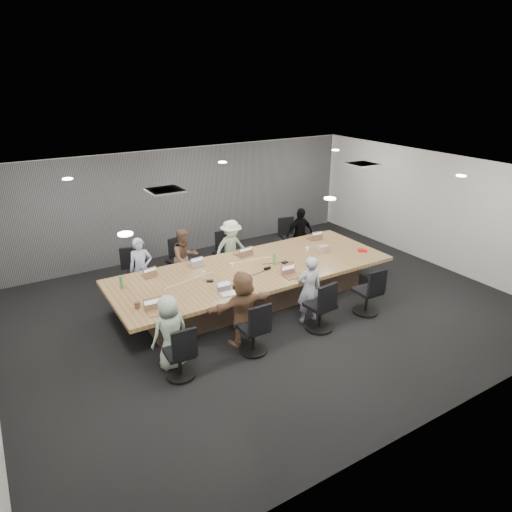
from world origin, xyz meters
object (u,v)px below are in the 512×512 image
conference_table (254,283)px  person_1 (185,259)px  chair_0 (137,275)px  chair_2 (225,256)px  laptop_2 (243,254)px  laptop_3 (313,238)px  laptop_0 (149,275)px  person_6 (309,290)px  bottle_green_right (274,259)px  mug_brown (137,305)px  chair_7 (367,295)px  stapler (267,268)px  chair_1 (180,265)px  laptop_1 (195,265)px  person_5 (243,308)px  person_4 (170,332)px  bottle_clear (204,276)px  chair_4 (179,357)px  person_3 (300,234)px  chair_6 (320,309)px  person_2 (231,249)px  bottle_green_left (122,282)px  snack_packet (362,250)px  laptop_6 (293,277)px  laptop_5 (228,294)px  canvas_bag (323,248)px  person_0 (141,269)px  laptop_4 (158,313)px  chair_3 (291,241)px  chair_5 (253,332)px

conference_table → person_1: (-0.98, 1.35, 0.29)m
chair_0 → chair_2: chair_0 is taller
laptop_2 → laptop_3: same height
laptop_0 → person_6: 3.25m
laptop_3 → bottle_green_right: bearing=33.6°
laptop_3 → mug_brown: bearing=21.1°
chair_7 → bottle_green_right: size_ratio=3.26×
chair_2 → stapler: 1.95m
chair_1 → laptop_1: bearing=78.0°
person_1 → person_5: (-0.05, -2.70, 0.01)m
person_4 → bottle_clear: bearing=-141.0°
chair_4 → laptop_0: bearing=84.6°
person_3 → chair_6: bearing=-120.3°
laptop_0 → person_4: (-0.41, -2.15, -0.10)m
person_2 → stapler: bearing=-92.0°
chair_2 → bottle_green_left: bottle_green_left is taller
person_1 → stapler: person_1 is taller
person_2 → person_3: (2.01, 0.00, -0.00)m
person_1 → chair_2: bearing=5.1°
laptop_2 → person_4: bearing=34.2°
laptop_2 → snack_packet: size_ratio=1.78×
laptop_2 → person_1: bearing=-30.2°
person_4 → laptop_6: (2.85, 0.55, 0.10)m
conference_table → person_5: person_5 is taller
laptop_1 → bottle_green_left: bearing=6.9°
laptop_5 → snack_packet: bearing=8.8°
person_6 → conference_table: bearing=-57.8°
mug_brown → stapler: size_ratio=0.82×
chair_1 → person_4: bearing=53.0°
laptop_3 → laptop_5: (-3.25, -1.60, 0.00)m
laptop_2 → bottle_green_right: size_ratio=1.42×
laptop_0 → laptop_6: bearing=136.3°
chair_2 → bottle_green_left: bearing=8.9°
bottle_green_left → stapler: bearing=-13.8°
laptop_5 → canvas_bag: 3.03m
laptop_1 → laptop_6: (1.42, -1.60, 0.00)m
person_0 → person_3: (4.21, 0.00, 0.01)m
laptop_5 → mug_brown: 1.65m
bottle_green_left → snack_packet: 5.39m
person_3 → laptop_4: size_ratio=4.09×
chair_4 → chair_7: (4.07, 0.00, 0.03)m
chair_0 → chair_4: chair_0 is taller
chair_3 → chair_0: bearing=12.1°
person_1 → mug_brown: bearing=-144.3°
laptop_4 → chair_6: bearing=-11.6°
mug_brown → stapler: (2.86, 0.24, -0.03)m
laptop_2 → laptop_6: bearing=93.3°
laptop_2 → chair_6: bearing=90.2°
chair_5 → laptop_2: (1.23, 2.50, 0.35)m
chair_3 → laptop_1: chair_3 is taller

